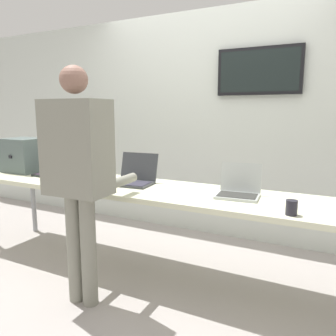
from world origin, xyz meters
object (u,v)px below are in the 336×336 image
(workbench, at_px, (156,193))
(equipment_box, at_px, (24,155))
(laptop_station_1, at_px, (134,177))
(person, at_px, (79,165))
(laptop_station_0, at_px, (57,169))
(laptop_station_2, at_px, (239,189))
(coffee_mug, at_px, (292,208))

(workbench, relative_size, equipment_box, 9.69)
(laptop_station_1, bearing_deg, equipment_box, -179.06)
(workbench, bearing_deg, person, -112.66)
(workbench, distance_m, laptop_station_1, 0.29)
(laptop_station_0, distance_m, laptop_station_2, 1.82)
(laptop_station_2, bearing_deg, person, -143.98)
(laptop_station_0, bearing_deg, coffee_mug, -7.77)
(person, bearing_deg, coffee_mug, 15.45)
(laptop_station_1, relative_size, laptop_station_2, 1.14)
(laptop_station_0, xyz_separation_m, laptop_station_1, (0.89, 0.02, 0.00))
(laptop_station_2, bearing_deg, laptop_station_0, -179.96)
(equipment_box, relative_size, laptop_station_1, 1.02)
(equipment_box, xyz_separation_m, laptop_station_2, (2.28, 0.01, -0.12))
(laptop_station_1, bearing_deg, workbench, -15.37)
(person, xyz_separation_m, coffee_mug, (1.34, 0.37, -0.22))
(laptop_station_0, relative_size, person, 0.22)
(coffee_mug, bearing_deg, workbench, 167.01)
(laptop_station_1, height_order, laptop_station_2, laptop_station_1)
(laptop_station_0, height_order, laptop_station_2, laptop_station_0)
(laptop_station_1, distance_m, coffee_mug, 1.38)
(workbench, bearing_deg, laptop_station_2, 4.77)
(person, bearing_deg, laptop_station_2, 36.02)
(equipment_box, bearing_deg, laptop_station_2, 0.17)
(laptop_station_0, relative_size, coffee_mug, 3.90)
(workbench, relative_size, laptop_station_0, 10.13)
(equipment_box, relative_size, laptop_station_2, 1.16)
(workbench, bearing_deg, laptop_station_1, 164.63)
(laptop_station_1, xyz_separation_m, person, (0.00, -0.69, 0.21))
(laptop_station_0, height_order, coffee_mug, laptop_station_0)
(workbench, relative_size, laptop_station_2, 11.24)
(person, distance_m, coffee_mug, 1.41)
(workbench, height_order, laptop_station_0, laptop_station_0)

